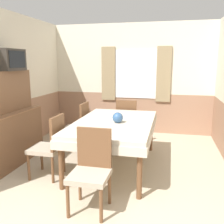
{
  "coord_description": "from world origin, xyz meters",
  "views": [
    {
      "loc": [
        0.93,
        -1.71,
        1.71
      ],
      "look_at": [
        0.04,
        2.09,
        0.92
      ],
      "focal_mm": 40.0,
      "sensor_mm": 36.0,
      "label": 1
    }
  ],
  "objects": [
    {
      "name": "dining_table",
      "position": [
        0.08,
        2.09,
        0.67
      ],
      "size": [
        1.24,
        2.0,
        0.77
      ],
      "color": "beige",
      "rests_on": "ground_plane"
    },
    {
      "name": "chair_head_near",
      "position": [
        0.08,
        0.87,
        0.5
      ],
      "size": [
        0.44,
        0.44,
        0.95
      ],
      "rotation": [
        0.0,
        0.0,
        3.14
      ],
      "color": "brown",
      "rests_on": "ground_plane"
    },
    {
      "name": "wall_back",
      "position": [
        0.01,
        4.3,
        1.31
      ],
      "size": [
        4.22,
        0.1,
        2.6
      ],
      "color": "silver",
      "rests_on": "ground_plane"
    },
    {
      "name": "wall_left",
      "position": [
        -1.94,
        2.14,
        1.3
      ],
      "size": [
        0.05,
        4.68,
        2.6
      ],
      "color": "silver",
      "rests_on": "ground_plane"
    },
    {
      "name": "chair_left_near",
      "position": [
        -0.77,
        1.51,
        0.5
      ],
      "size": [
        0.44,
        0.44,
        0.95
      ],
      "rotation": [
        0.0,
        0.0,
        1.57
      ],
      "color": "brown",
      "rests_on": "ground_plane"
    },
    {
      "name": "chair_left_far",
      "position": [
        -0.77,
        2.67,
        0.5
      ],
      "size": [
        0.44,
        0.44,
        0.95
      ],
      "rotation": [
        0.0,
        0.0,
        1.57
      ],
      "color": "brown",
      "rests_on": "ground_plane"
    },
    {
      "name": "tv",
      "position": [
        -1.66,
        1.97,
        1.74
      ],
      "size": [
        0.29,
        0.53,
        0.35
      ],
      "color": "#2D2823",
      "rests_on": "sideboard"
    },
    {
      "name": "sideboard",
      "position": [
        -1.69,
        1.85,
        0.66
      ],
      "size": [
        0.46,
        1.33,
        1.56
      ],
      "color": "brown",
      "rests_on": "ground_plane"
    },
    {
      "name": "chair_head_window",
      "position": [
        0.08,
        3.31,
        0.5
      ],
      "size": [
        0.44,
        0.44,
        0.95
      ],
      "color": "brown",
      "rests_on": "ground_plane"
    },
    {
      "name": "vase",
      "position": [
        0.15,
        2.0,
        0.85
      ],
      "size": [
        0.17,
        0.17,
        0.17
      ],
      "color": "#335684",
      "rests_on": "dining_table"
    }
  ]
}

